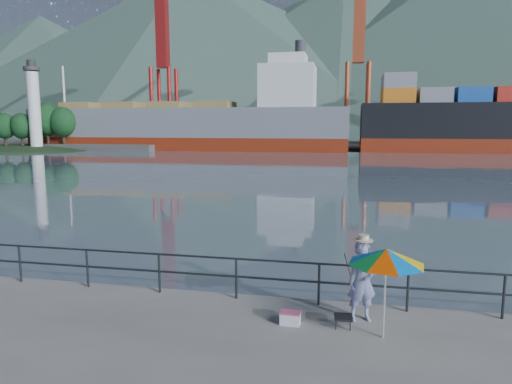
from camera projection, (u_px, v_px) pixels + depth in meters
harbor_water at (336, 139)px, 135.77m from camera, size 500.00×280.00×0.00m
far_dock at (379, 144)px, 97.93m from camera, size 200.00×40.00×0.40m
guardrail at (197, 275)px, 11.29m from camera, size 22.00×0.06×1.03m
mountains at (434, 52)px, 198.33m from camera, size 600.00×332.80×80.00m
lighthouse_islet at (11, 147)px, 80.56m from camera, size 48.00×26.40×19.20m
port_cranes at (505, 59)px, 82.75m from camera, size 116.00×28.00×38.40m
container_stacks at (495, 131)px, 93.62m from camera, size 58.00×8.40×7.80m
fisherman at (362, 281)px, 9.81m from camera, size 0.74×0.60×1.76m
beach_umbrella at (386, 257)px, 8.86m from camera, size 1.81×1.81×1.83m
folding_stool at (343, 321)px, 9.56m from camera, size 0.39×0.39×0.24m
cooler_bag at (290, 319)px, 9.72m from camera, size 0.43×0.29×0.24m
fishing_rod at (347, 304)px, 10.80m from camera, size 0.21×1.63×1.15m
bulk_carrier at (197, 125)px, 81.24m from camera, size 57.19×9.90×14.50m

